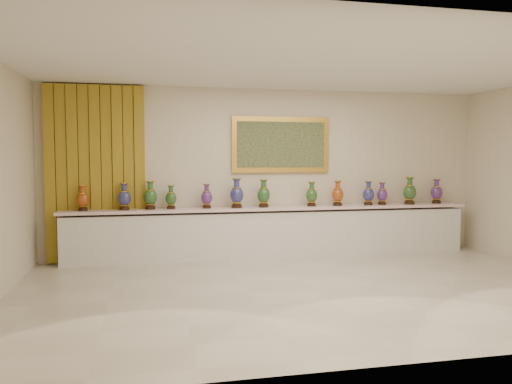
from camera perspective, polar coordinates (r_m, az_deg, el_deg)
ground at (r=6.88m, az=6.71°, el=-10.97°), size 8.00×8.00×0.00m
room at (r=8.74m, az=-14.48°, el=2.58°), size 8.00×8.00×8.00m
counter at (r=8.93m, az=2.02°, el=-4.65°), size 7.28×0.48×0.90m
vase_0 at (r=8.64m, az=-19.18°, el=-0.78°), size 0.25×0.25×0.43m
vase_1 at (r=8.57m, az=-14.82°, el=-0.64°), size 0.28×0.28×0.45m
vase_2 at (r=8.60m, az=-11.98°, el=-0.50°), size 0.26×0.26×0.48m
vase_3 at (r=8.61m, az=-9.69°, el=-0.69°), size 0.20×0.20×0.41m
vase_4 at (r=8.63m, az=-5.66°, el=-0.60°), size 0.26×0.26×0.42m
vase_5 at (r=8.66m, az=-2.23°, el=-0.29°), size 0.29×0.29×0.52m
vase_6 at (r=8.76m, az=0.88°, el=-0.31°), size 0.30×0.30×0.49m
vase_7 at (r=9.01m, az=6.37°, el=-0.36°), size 0.25×0.25×0.44m
vase_8 at (r=9.17m, az=9.31°, el=-0.27°), size 0.28×0.28×0.46m
vase_9 at (r=9.39m, az=12.72°, el=-0.25°), size 0.23×0.23×0.45m
vase_10 at (r=9.53m, az=14.21°, el=-0.28°), size 0.24×0.24×0.42m
vase_11 at (r=9.77m, az=17.15°, el=0.01°), size 0.30×0.30×0.52m
vase_12 at (r=10.13m, az=19.93°, el=-0.03°), size 0.23×0.23×0.47m
label_card at (r=8.47m, az=-13.12°, el=-2.04°), size 0.10×0.06×0.00m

